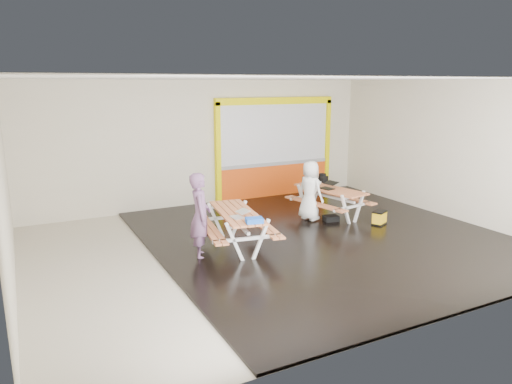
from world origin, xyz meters
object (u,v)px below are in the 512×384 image
picnic_table_right (330,195)px  person_right (310,190)px  dark_case (331,218)px  person_left (200,216)px  laptop_left (239,215)px  laptop_right (328,186)px  fluke_bag (379,218)px  blue_pouch (254,220)px  backpack (322,183)px  toolbox (310,180)px  picnic_table_left (237,220)px

picnic_table_right → person_right: (-0.67, -0.09, 0.22)m
picnic_table_right → dark_case: (-0.21, -0.37, -0.49)m
person_left → laptop_left: size_ratio=4.95×
person_right → dark_case: size_ratio=4.10×
laptop_right → fluke_bag: 1.50m
blue_pouch → backpack: (3.57, 2.87, -0.15)m
laptop_right → fluke_bag: (0.72, -1.15, -0.63)m
dark_case → person_right: bearing=149.0°
laptop_left → toolbox: 3.86m
picnic_table_left → toolbox: bearing=31.1°
person_right → laptop_left: bearing=102.4°
backpack → picnic_table_right: bearing=-114.0°
dark_case → fluke_bag: (0.88, -0.77, 0.09)m
laptop_left → picnic_table_right: bearing=24.0°
picnic_table_left → laptop_right: bearing=18.9°
picnic_table_right → fluke_bag: size_ratio=4.81×
picnic_table_left → person_right: person_right is taller
dark_case → laptop_left: bearing=-160.4°
person_left → dark_case: (3.74, 0.78, -0.74)m
picnic_table_right → toolbox: toolbox is taller
person_right → laptop_left: size_ratio=4.19×
picnic_table_right → laptop_right: bearing=160.0°
person_left → blue_pouch: (0.81, -0.76, 0.01)m
person_right → laptop_left: (-2.57, -1.36, 0.04)m
person_left → backpack: person_left is taller
laptop_left → backpack: 4.39m
dark_case → picnic_table_right: bearing=60.2°
picnic_table_right → backpack: (0.43, 0.96, 0.11)m
laptop_right → backpack: backpack is taller
laptop_right → toolbox: (-0.05, 0.77, 0.04)m
fluke_bag → laptop_left: bearing=-175.5°
toolbox → picnic_table_right: bearing=-83.1°
picnic_table_left → dark_case: size_ratio=6.28×
picnic_table_right → laptop_left: (-3.24, -1.44, 0.26)m
blue_pouch → fluke_bag: size_ratio=0.70×
blue_pouch → dark_case: (2.93, 1.54, -0.75)m
picnic_table_left → backpack: 4.05m
laptop_left → backpack: backpack is taller
picnic_table_right → person_left: size_ratio=1.27×
fluke_bag → person_left: bearing=-179.9°
picnic_table_left → blue_pouch: blue_pouch is taller
toolbox → backpack: size_ratio=0.87×
laptop_right → dark_case: bearing=-112.8°
person_right → laptop_right: (0.62, 0.11, 0.02)m
person_left → dark_case: 3.89m
person_left → person_right: (3.28, 1.06, -0.04)m
person_right → toolbox: bearing=-48.8°
person_right → fluke_bag: bearing=-143.4°
laptop_right → blue_pouch: bearing=-148.1°
picnic_table_left → person_right: bearing=21.1°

